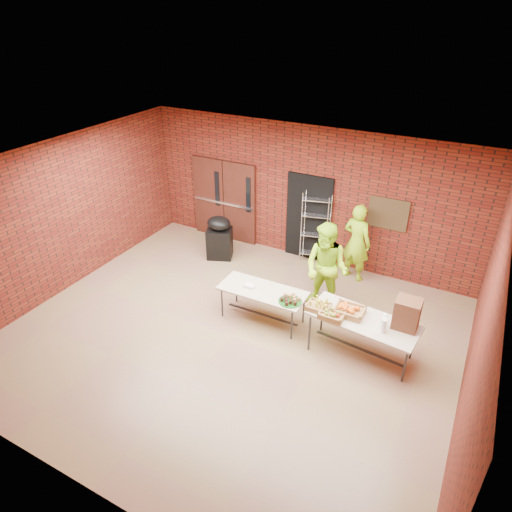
{
  "coord_description": "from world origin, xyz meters",
  "views": [
    {
      "loc": [
        3.59,
        -5.7,
        5.58
      ],
      "look_at": [
        -0.2,
        1.4,
        0.98
      ],
      "focal_mm": 32.0,
      "sensor_mm": 36.0,
      "label": 1
    }
  ],
  "objects_px": {
    "wire_rack": "(315,229)",
    "covered_grill": "(219,237)",
    "table_right": "(363,322)",
    "volunteer_man": "(326,269)",
    "volunteer_woman": "(357,242)",
    "table_left": "(263,292)",
    "coffee_dispenser": "(407,314)"
  },
  "relations": [
    {
      "from": "wire_rack",
      "to": "covered_grill",
      "type": "bearing_deg",
      "value": -172.93
    },
    {
      "from": "table_right",
      "to": "volunteer_man",
      "type": "xyz_separation_m",
      "value": [
        -1.06,
        1.01,
        0.23
      ]
    },
    {
      "from": "table_right",
      "to": "volunteer_woman",
      "type": "xyz_separation_m",
      "value": [
        -0.89,
        2.44,
        0.19
      ]
    },
    {
      "from": "table_left",
      "to": "volunteer_man",
      "type": "height_order",
      "value": "volunteer_man"
    },
    {
      "from": "wire_rack",
      "to": "coffee_dispenser",
      "type": "height_order",
      "value": "wire_rack"
    },
    {
      "from": "table_left",
      "to": "covered_grill",
      "type": "height_order",
      "value": "covered_grill"
    },
    {
      "from": "table_right",
      "to": "volunteer_man",
      "type": "distance_m",
      "value": 1.48
    },
    {
      "from": "covered_grill",
      "to": "volunteer_woman",
      "type": "xyz_separation_m",
      "value": [
        3.16,
        0.62,
        0.36
      ]
    },
    {
      "from": "volunteer_woman",
      "to": "wire_rack",
      "type": "bearing_deg",
      "value": 2.44
    },
    {
      "from": "volunteer_woman",
      "to": "covered_grill",
      "type": "bearing_deg",
      "value": 25.27
    },
    {
      "from": "wire_rack",
      "to": "volunteer_man",
      "type": "xyz_separation_m",
      "value": [
        0.88,
        -1.65,
        0.07
      ]
    },
    {
      "from": "table_right",
      "to": "coffee_dispenser",
      "type": "height_order",
      "value": "coffee_dispenser"
    },
    {
      "from": "table_left",
      "to": "coffee_dispenser",
      "type": "height_order",
      "value": "coffee_dispenser"
    },
    {
      "from": "table_right",
      "to": "covered_grill",
      "type": "xyz_separation_m",
      "value": [
        -4.05,
        1.82,
        -0.18
      ]
    },
    {
      "from": "volunteer_woman",
      "to": "volunteer_man",
      "type": "distance_m",
      "value": 1.44
    },
    {
      "from": "table_left",
      "to": "volunteer_man",
      "type": "distance_m",
      "value": 1.34
    },
    {
      "from": "wire_rack",
      "to": "volunteer_woman",
      "type": "xyz_separation_m",
      "value": [
        1.05,
        -0.22,
        0.02
      ]
    },
    {
      "from": "table_right",
      "to": "volunteer_man",
      "type": "height_order",
      "value": "volunteer_man"
    },
    {
      "from": "table_left",
      "to": "volunteer_woman",
      "type": "relative_size",
      "value": 0.95
    },
    {
      "from": "covered_grill",
      "to": "volunteer_man",
      "type": "xyz_separation_m",
      "value": [
        2.99,
        -0.81,
        0.41
      ]
    },
    {
      "from": "covered_grill",
      "to": "volunteer_woman",
      "type": "distance_m",
      "value": 3.24
    },
    {
      "from": "table_left",
      "to": "covered_grill",
      "type": "bearing_deg",
      "value": 139.43
    },
    {
      "from": "coffee_dispenser",
      "to": "covered_grill",
      "type": "relative_size",
      "value": 0.5
    },
    {
      "from": "table_left",
      "to": "volunteer_man",
      "type": "xyz_separation_m",
      "value": [
        0.92,
        0.92,
        0.31
      ]
    },
    {
      "from": "table_left",
      "to": "wire_rack",
      "type": "bearing_deg",
      "value": 88.43
    },
    {
      "from": "table_right",
      "to": "covered_grill",
      "type": "distance_m",
      "value": 4.44
    },
    {
      "from": "table_right",
      "to": "volunteer_man",
      "type": "bearing_deg",
      "value": 142.79
    },
    {
      "from": "wire_rack",
      "to": "volunteer_man",
      "type": "bearing_deg",
      "value": -76.52
    },
    {
      "from": "table_right",
      "to": "volunteer_woman",
      "type": "relative_size",
      "value": 1.09
    },
    {
      "from": "table_left",
      "to": "table_right",
      "type": "xyz_separation_m",
      "value": [
        1.99,
        -0.09,
        0.07
      ]
    },
    {
      "from": "table_left",
      "to": "table_right",
      "type": "height_order",
      "value": "table_right"
    },
    {
      "from": "covered_grill",
      "to": "volunteer_woman",
      "type": "height_order",
      "value": "volunteer_woman"
    }
  ]
}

